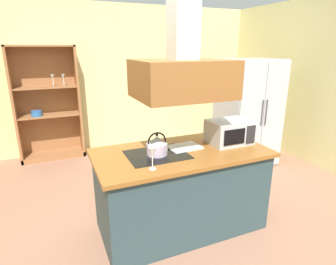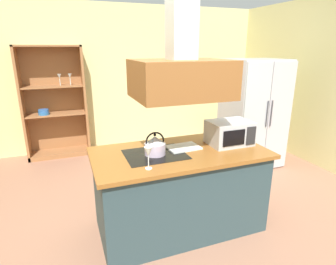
{
  "view_description": "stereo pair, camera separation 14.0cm",
  "coord_description": "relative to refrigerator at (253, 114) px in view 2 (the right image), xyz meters",
  "views": [
    {
      "loc": [
        -1.09,
        -2.44,
        1.94
      ],
      "look_at": [
        0.11,
        0.34,
        1.0
      ],
      "focal_mm": 29.76,
      "sensor_mm": 36.0,
      "label": 1
    },
    {
      "loc": [
        -0.96,
        -2.5,
        1.94
      ],
      "look_at": [
        0.11,
        0.34,
        1.0
      ],
      "focal_mm": 29.76,
      "sensor_mm": 36.0,
      "label": 2
    }
  ],
  "objects": [
    {
      "name": "kitchen_island",
      "position": [
        -1.83,
        -1.22,
        -0.42
      ],
      "size": [
        1.8,
        0.93,
        0.9
      ],
      "color": "#2B4247",
      "rests_on": "ground"
    },
    {
      "name": "wine_glass_on_counter",
      "position": [
        -2.26,
        -1.52,
        0.18
      ],
      "size": [
        0.08,
        0.08,
        0.21
      ],
      "color": "silver",
      "rests_on": "kitchen_island"
    },
    {
      "name": "ground_plane",
      "position": [
        -1.93,
        -1.2,
        -0.87
      ],
      "size": [
        7.8,
        7.8,
        0.0
      ],
      "primitive_type": "plane",
      "color": "#956650"
    },
    {
      "name": "kettle",
      "position": [
        -2.1,
        -1.22,
        0.12
      ],
      "size": [
        0.21,
        0.21,
        0.23
      ],
      "color": "#C0B0C9",
      "rests_on": "kitchen_island"
    },
    {
      "name": "range_hood",
      "position": [
        -1.83,
        -1.22,
        0.88
      ],
      "size": [
        0.9,
        0.7,
        1.24
      ],
      "color": "brown"
    },
    {
      "name": "refrigerator",
      "position": [
        0.0,
        0.0,
        0.0
      ],
      "size": [
        0.9,
        0.77,
        1.75
      ],
      "color": "silver",
      "rests_on": "ground"
    },
    {
      "name": "microwave",
      "position": [
        -1.23,
        -1.21,
        0.16
      ],
      "size": [
        0.46,
        0.35,
        0.26
      ],
      "color": "#B7BABF",
      "rests_on": "kitchen_island"
    },
    {
      "name": "cutting_board",
      "position": [
        -1.76,
        -1.15,
        0.03
      ],
      "size": [
        0.36,
        0.27,
        0.02
      ],
      "primitive_type": "cube",
      "rotation": [
        0.0,
        0.0,
        0.08
      ],
      "color": "white",
      "rests_on": "kitchen_island"
    },
    {
      "name": "dish_cabinet",
      "position": [
        -3.06,
        1.58,
        -0.0
      ],
      "size": [
        1.07,
        0.4,
        1.96
      ],
      "color": "#99633A",
      "rests_on": "ground"
    },
    {
      "name": "wall_back",
      "position": [
        -1.93,
        1.8,
        0.48
      ],
      "size": [
        6.0,
        0.12,
        2.7
      ],
      "primitive_type": "cube",
      "color": "beige",
      "rests_on": "ground"
    }
  ]
}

